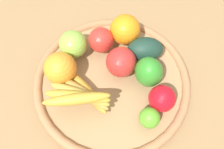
{
  "coord_description": "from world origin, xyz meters",
  "views": [
    {
      "loc": [
        -0.28,
        -0.01,
        0.57
      ],
      "look_at": [
        0.0,
        0.0,
        0.06
      ],
      "focal_mm": 37.32,
      "sensor_mm": 36.0,
      "label": 1
    }
  ],
  "objects_px": {
    "apple_2": "(101,40)",
    "apple_0": "(73,44)",
    "bell_pepper": "(149,73)",
    "orange_1": "(125,30)",
    "banana_bunch": "(81,95)",
    "apple_3": "(162,98)",
    "avocado": "(145,49)",
    "apple_1": "(121,62)",
    "orange_0": "(60,67)",
    "lime_0": "(149,118)"
  },
  "relations": [
    {
      "from": "lime_0",
      "to": "banana_bunch",
      "type": "bearing_deg",
      "value": 74.89
    },
    {
      "from": "orange_0",
      "to": "lime_0",
      "type": "bearing_deg",
      "value": -117.23
    },
    {
      "from": "orange_0",
      "to": "apple_0",
      "type": "bearing_deg",
      "value": -16.59
    },
    {
      "from": "apple_1",
      "to": "lime_0",
      "type": "height_order",
      "value": "apple_1"
    },
    {
      "from": "bell_pepper",
      "to": "orange_0",
      "type": "xyz_separation_m",
      "value": [
        0.01,
        0.22,
        -0.0
      ]
    },
    {
      "from": "avocado",
      "to": "apple_3",
      "type": "distance_m",
      "value": 0.14
    },
    {
      "from": "apple_2",
      "to": "apple_0",
      "type": "xyz_separation_m",
      "value": [
        -0.02,
        0.07,
        0.0
      ]
    },
    {
      "from": "banana_bunch",
      "to": "apple_3",
      "type": "height_order",
      "value": "banana_bunch"
    },
    {
      "from": "apple_1",
      "to": "orange_1",
      "type": "xyz_separation_m",
      "value": [
        0.1,
        -0.01,
        0.0
      ]
    },
    {
      "from": "lime_0",
      "to": "apple_0",
      "type": "relative_size",
      "value": 0.66
    },
    {
      "from": "apple_2",
      "to": "apple_0",
      "type": "relative_size",
      "value": 0.92
    },
    {
      "from": "banana_bunch",
      "to": "orange_1",
      "type": "bearing_deg",
      "value": -26.75
    },
    {
      "from": "banana_bunch",
      "to": "apple_3",
      "type": "xyz_separation_m",
      "value": [
        0.0,
        -0.19,
        -0.0
      ]
    },
    {
      "from": "orange_0",
      "to": "apple_0",
      "type": "relative_size",
      "value": 1.1
    },
    {
      "from": "apple_2",
      "to": "lime_0",
      "type": "bearing_deg",
      "value": -148.51
    },
    {
      "from": "apple_1",
      "to": "orange_1",
      "type": "height_order",
      "value": "orange_1"
    },
    {
      "from": "avocado",
      "to": "orange_0",
      "type": "height_order",
      "value": "orange_0"
    },
    {
      "from": "bell_pepper",
      "to": "orange_1",
      "type": "xyz_separation_m",
      "value": [
        0.13,
        0.06,
        -0.0
      ]
    },
    {
      "from": "avocado",
      "to": "apple_1",
      "type": "height_order",
      "value": "apple_1"
    },
    {
      "from": "apple_2",
      "to": "bell_pepper",
      "type": "xyz_separation_m",
      "value": [
        -0.1,
        -0.12,
        0.01
      ]
    },
    {
      "from": "apple_1",
      "to": "lime_0",
      "type": "relative_size",
      "value": 1.58
    },
    {
      "from": "lime_0",
      "to": "apple_3",
      "type": "bearing_deg",
      "value": -32.71
    },
    {
      "from": "banana_bunch",
      "to": "apple_2",
      "type": "xyz_separation_m",
      "value": [
        0.16,
        -0.04,
        -0.0
      ]
    },
    {
      "from": "lime_0",
      "to": "orange_1",
      "type": "distance_m",
      "value": 0.25
    },
    {
      "from": "apple_3",
      "to": "apple_0",
      "type": "bearing_deg",
      "value": 58.33
    },
    {
      "from": "avocado",
      "to": "orange_0",
      "type": "distance_m",
      "value": 0.22
    },
    {
      "from": "apple_0",
      "to": "apple_3",
      "type": "relative_size",
      "value": 1.14
    },
    {
      "from": "bell_pepper",
      "to": "lime_0",
      "type": "relative_size",
      "value": 1.7
    },
    {
      "from": "orange_0",
      "to": "orange_1",
      "type": "relative_size",
      "value": 0.99
    },
    {
      "from": "bell_pepper",
      "to": "orange_0",
      "type": "relative_size",
      "value": 1.03
    },
    {
      "from": "apple_0",
      "to": "orange_1",
      "type": "relative_size",
      "value": 0.9
    },
    {
      "from": "apple_3",
      "to": "banana_bunch",
      "type": "bearing_deg",
      "value": 90.69
    },
    {
      "from": "banana_bunch",
      "to": "apple_2",
      "type": "relative_size",
      "value": 2.26
    },
    {
      "from": "apple_2",
      "to": "apple_1",
      "type": "bearing_deg",
      "value": -141.09
    },
    {
      "from": "lime_0",
      "to": "apple_3",
      "type": "height_order",
      "value": "apple_3"
    },
    {
      "from": "apple_0",
      "to": "orange_0",
      "type": "bearing_deg",
      "value": 163.41
    },
    {
      "from": "apple_2",
      "to": "lime_0",
      "type": "height_order",
      "value": "apple_2"
    },
    {
      "from": "bell_pepper",
      "to": "apple_1",
      "type": "xyz_separation_m",
      "value": [
        0.03,
        0.07,
        -0.0
      ]
    },
    {
      "from": "banana_bunch",
      "to": "apple_0",
      "type": "height_order",
      "value": "same"
    },
    {
      "from": "bell_pepper",
      "to": "orange_0",
      "type": "bearing_deg",
      "value": -126.33
    },
    {
      "from": "lime_0",
      "to": "orange_1",
      "type": "relative_size",
      "value": 0.59
    },
    {
      "from": "apple_2",
      "to": "orange_1",
      "type": "xyz_separation_m",
      "value": [
        0.03,
        -0.06,
        0.01
      ]
    },
    {
      "from": "avocado",
      "to": "orange_1",
      "type": "height_order",
      "value": "orange_1"
    },
    {
      "from": "apple_1",
      "to": "apple_0",
      "type": "xyz_separation_m",
      "value": [
        0.05,
        0.13,
        -0.0
      ]
    },
    {
      "from": "lime_0",
      "to": "bell_pepper",
      "type": "bearing_deg",
      "value": 1.12
    },
    {
      "from": "apple_2",
      "to": "apple_3",
      "type": "distance_m",
      "value": 0.22
    },
    {
      "from": "apple_2",
      "to": "avocado",
      "type": "distance_m",
      "value": 0.12
    },
    {
      "from": "banana_bunch",
      "to": "lime_0",
      "type": "distance_m",
      "value": 0.17
    },
    {
      "from": "orange_0",
      "to": "lime_0",
      "type": "distance_m",
      "value": 0.25
    },
    {
      "from": "apple_2",
      "to": "apple_0",
      "type": "height_order",
      "value": "apple_0"
    }
  ]
}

